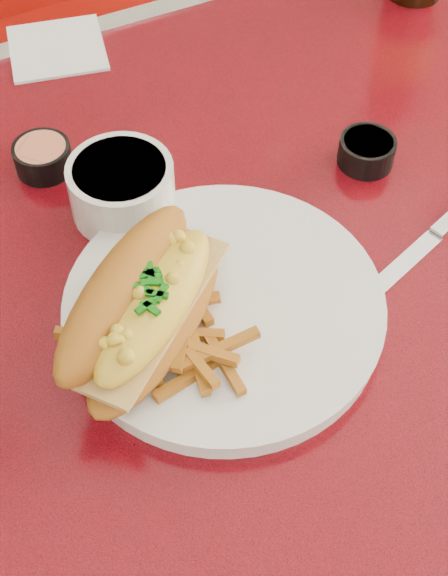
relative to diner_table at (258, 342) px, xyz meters
name	(u,v)px	position (x,y,z in m)	size (l,w,h in m)	color
ground	(246,539)	(0.00, 0.00, -0.61)	(8.00, 8.00, 0.00)	#BCB8AE
diner_table	(258,342)	(0.00, 0.00, 0.00)	(1.23, 0.83, 0.77)	red
booth_bench_far	(63,125)	(0.00, 0.81, -0.32)	(1.20, 0.51, 0.90)	maroon
dinner_plate	(224,308)	(-0.07, -0.05, 0.17)	(0.31, 0.31, 0.02)	silver
mac_hoagie	(144,306)	(-0.14, -0.05, 0.22)	(0.21, 0.20, 0.09)	#AC651B
fries_pile	(165,341)	(-0.13, -0.08, 0.20)	(0.11, 0.10, 0.03)	#BE7520
fork	(262,248)	(-0.01, -0.01, 0.18)	(0.06, 0.12, 0.00)	#BCBCC1
gravy_ramekin	(122,188)	(-0.10, 0.10, 0.19)	(0.13, 0.13, 0.06)	silver
sauce_cup_left	(43,156)	(-0.15, 0.19, 0.18)	(0.08, 0.08, 0.03)	black
sauce_cup_right	(367,150)	(0.15, 0.06, 0.18)	(0.07, 0.07, 0.03)	black
knife	(429,241)	(0.14, -0.06, 0.16)	(0.21, 0.09, 0.01)	#BCBCC1
paper_napkin	(57,48)	(-0.08, 0.38, 0.16)	(0.11, 0.11, 0.00)	white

